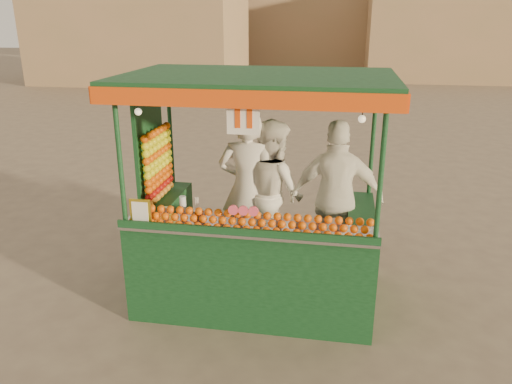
% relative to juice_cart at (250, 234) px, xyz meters
% --- Properties ---
extents(ground, '(90.00, 90.00, 0.00)m').
position_rel_juice_cart_xyz_m(ground, '(-0.34, 0.26, -0.87)').
color(ground, brown).
rests_on(ground, ground).
extents(building_left, '(10.00, 6.00, 6.00)m').
position_rel_juice_cart_xyz_m(building_left, '(-9.34, 20.26, 2.13)').
color(building_left, '#9B7558').
rests_on(building_left, ground).
extents(building_right, '(9.00, 6.00, 5.00)m').
position_rel_juice_cart_xyz_m(building_right, '(6.66, 24.26, 1.63)').
color(building_right, '#9B7558').
rests_on(building_right, ground).
extents(building_center, '(14.00, 7.00, 7.00)m').
position_rel_juice_cart_xyz_m(building_center, '(-2.34, 30.26, 2.63)').
color(building_center, '#9B7558').
rests_on(building_center, ground).
extents(juice_cart, '(2.96, 1.91, 2.68)m').
position_rel_juice_cart_xyz_m(juice_cart, '(0.00, 0.00, 0.00)').
color(juice_cart, black).
rests_on(juice_cart, ground).
extents(vendor_left, '(0.73, 0.49, 1.95)m').
position_rel_juice_cart_xyz_m(vendor_left, '(-0.10, 0.40, 0.42)').
color(vendor_left, silver).
rests_on(vendor_left, ground).
extents(vendor_middle, '(1.07, 1.12, 1.81)m').
position_rel_juice_cart_xyz_m(vendor_middle, '(0.20, 0.52, 0.35)').
color(vendor_middle, white).
rests_on(vendor_middle, ground).
extents(vendor_right, '(1.12, 0.53, 1.86)m').
position_rel_juice_cart_xyz_m(vendor_right, '(0.98, 0.36, 0.37)').
color(vendor_right, white).
rests_on(vendor_right, ground).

